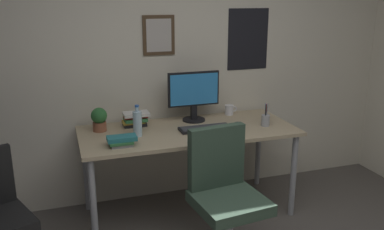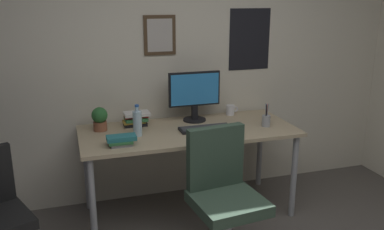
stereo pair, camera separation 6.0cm
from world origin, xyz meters
name	(u,v)px [view 2 (the right image)]	position (x,y,z in m)	size (l,w,h in m)	color
wall_back	(178,56)	(0.00, 2.15, 1.30)	(4.40, 0.10, 2.60)	beige
desk	(188,137)	(-0.04, 1.69, 0.69)	(1.77, 0.77, 0.76)	tan
office_chair	(223,189)	(0.01, 1.00, 0.53)	(0.57, 0.57, 0.95)	#334738
monitor	(194,94)	(0.08, 1.91, 1.00)	(0.46, 0.20, 0.43)	black
keyboard	(205,128)	(0.09, 1.63, 0.77)	(0.43, 0.15, 0.03)	black
computer_mouse	(239,125)	(0.39, 1.63, 0.78)	(0.06, 0.11, 0.04)	black
water_bottle	(137,123)	(-0.47, 1.65, 0.86)	(0.07, 0.07, 0.25)	silver
coffee_mug_near	(231,110)	(0.46, 1.99, 0.80)	(0.12, 0.08, 0.09)	white
potted_plant	(100,118)	(-0.74, 1.87, 0.86)	(0.13, 0.13, 0.20)	brown
pen_cup	(266,120)	(0.61, 1.57, 0.81)	(0.07, 0.07, 0.20)	#9EA0A5
book_stack_left	(121,140)	(-0.62, 1.47, 0.80)	(0.22, 0.16, 0.07)	gray
book_stack_right	(136,119)	(-0.44, 1.91, 0.82)	(0.22, 0.16, 0.12)	black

